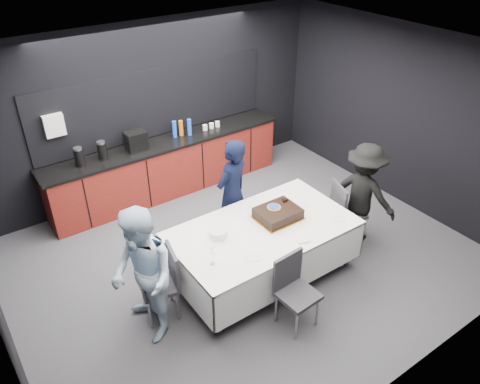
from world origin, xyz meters
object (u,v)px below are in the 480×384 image
(chair_left, at_px, (165,279))
(person_center, at_px, (232,194))
(champagne_flute, at_px, (212,253))
(chair_right, at_px, (344,208))
(plate_stack, at_px, (218,233))
(cake_assembly, at_px, (278,213))
(chair_near, at_px, (293,286))
(person_right, at_px, (363,194))
(person_left, at_px, (143,276))
(party_table, at_px, (263,236))

(chair_left, height_order, person_center, person_center)
(champagne_flute, bearing_deg, chair_right, 4.37)
(plate_stack, bearing_deg, cake_assembly, -7.24)
(chair_left, bearing_deg, plate_stack, 2.82)
(champagne_flute, distance_m, chair_right, 2.37)
(cake_assembly, height_order, person_center, person_center)
(chair_left, relative_size, chair_right, 1.00)
(cake_assembly, height_order, plate_stack, cake_assembly)
(chair_right, bearing_deg, cake_assembly, 175.08)
(champagne_flute, height_order, chair_left, champagne_flute)
(chair_near, xyz_separation_m, person_right, (1.84, 0.68, 0.23))
(chair_near, bearing_deg, person_center, 80.38)
(person_left, bearing_deg, champagne_flute, 77.31)
(person_center, bearing_deg, cake_assembly, 85.49)
(plate_stack, distance_m, chair_right, 2.03)
(person_right, bearing_deg, chair_right, 43.49)
(party_table, bearing_deg, person_center, 83.58)
(party_table, relative_size, chair_right, 2.51)
(chair_left, relative_size, chair_near, 1.00)
(person_right, bearing_deg, cake_assembly, 61.92)
(plate_stack, xyz_separation_m, champagne_flute, (-0.33, -0.38, 0.11))
(cake_assembly, xyz_separation_m, person_right, (1.37, -0.21, -0.09))
(party_table, distance_m, person_center, 0.85)
(party_table, height_order, person_left, person_left)
(party_table, distance_m, person_right, 1.66)
(chair_near, bearing_deg, cake_assembly, 61.99)
(chair_right, height_order, person_left, person_left)
(party_table, xyz_separation_m, person_left, (-1.64, -0.01, 0.19))
(chair_left, height_order, chair_right, same)
(chair_right, bearing_deg, champagne_flute, -175.63)
(party_table, xyz_separation_m, champagne_flute, (-0.89, -0.22, 0.30))
(plate_stack, relative_size, person_left, 0.13)
(chair_right, bearing_deg, party_table, 178.29)
(cake_assembly, height_order, champagne_flute, champagne_flute)
(cake_assembly, bearing_deg, champagne_flute, -166.65)
(chair_left, height_order, person_left, person_left)
(cake_assembly, relative_size, person_center, 0.35)
(plate_stack, xyz_separation_m, person_left, (-1.08, -0.17, 0.00))
(plate_stack, height_order, chair_near, chair_near)
(chair_near, height_order, person_center, person_center)
(chair_left, relative_size, person_left, 0.55)
(plate_stack, bearing_deg, chair_left, -177.18)
(party_table, distance_m, cake_assembly, 0.36)
(party_table, distance_m, chair_right, 1.45)
(champagne_flute, bearing_deg, cake_assembly, 13.35)
(champagne_flute, height_order, person_right, person_right)
(champagne_flute, xyz_separation_m, person_center, (0.98, 1.05, -0.12))
(champagne_flute, distance_m, person_right, 2.55)
(party_table, xyz_separation_m, chair_near, (-0.19, -0.83, -0.11))
(cake_assembly, relative_size, person_right, 0.38)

